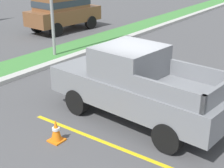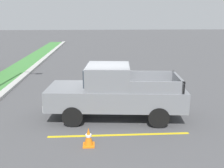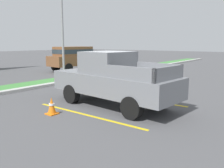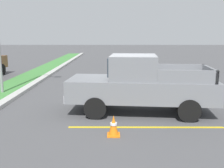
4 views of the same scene
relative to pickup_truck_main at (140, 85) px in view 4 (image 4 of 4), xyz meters
name	(u,v)px [view 4 (image 4 of 4)]	position (x,y,z in m)	size (l,w,h in m)	color
ground_plane	(126,108)	(0.59, 0.45, -1.04)	(120.00, 120.00, 0.00)	#4C4C4F
parking_line_near	(146,127)	(-1.55, -0.05, -1.04)	(0.12, 4.80, 0.01)	yellow
parking_line_far	(137,101)	(1.55, -0.05, -1.04)	(0.12, 4.80, 0.01)	yellow
pickup_truck_main	(140,85)	(0.00, 0.00, 0.00)	(2.36, 5.37, 2.10)	black
street_light	(0,15)	(3.08, 6.19, 2.65)	(0.24, 1.49, 6.31)	gray
traffic_cone	(114,126)	(-2.21, 0.96, -0.75)	(0.36, 0.36, 0.60)	orange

